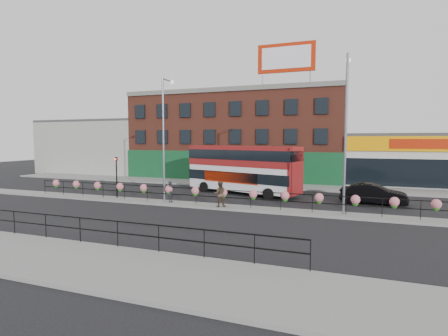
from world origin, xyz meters
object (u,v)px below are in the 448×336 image
(lamp_column_east, at_px, (346,120))
(lamp_column_west, at_px, (165,129))
(double_decker_bus, at_px, (243,165))
(pedestrian_a, at_px, (171,192))
(car, at_px, (373,194))
(pedestrian_b, at_px, (220,194))

(lamp_column_east, bearing_deg, lamp_column_west, 179.82)
(double_decker_bus, distance_m, lamp_column_east, 10.87)
(pedestrian_a, xyz_separation_m, lamp_column_west, (-0.58, 0.29, 4.56))
(double_decker_bus, bearing_deg, lamp_column_west, -124.07)
(car, distance_m, lamp_column_west, 15.85)
(pedestrian_b, relative_size, lamp_column_west, 0.19)
(car, xyz_separation_m, pedestrian_a, (-13.80, -4.99, 0.17))
(double_decker_bus, relative_size, lamp_column_east, 1.08)
(double_decker_bus, xyz_separation_m, pedestrian_a, (-3.50, -6.31, -1.62))
(double_decker_bus, height_order, pedestrian_b, double_decker_bus)
(car, xyz_separation_m, lamp_column_east, (-1.92, -4.74, 5.12))
(lamp_column_west, bearing_deg, pedestrian_a, -26.79)
(pedestrian_b, bearing_deg, pedestrian_a, -23.96)
(double_decker_bus, xyz_separation_m, lamp_column_west, (-4.07, -6.02, 2.94))
(car, relative_size, pedestrian_b, 2.68)
(pedestrian_b, bearing_deg, car, -169.69)
(pedestrian_a, xyz_separation_m, lamp_column_east, (11.88, 0.25, 4.96))
(lamp_column_west, distance_m, lamp_column_east, 12.47)
(car, distance_m, lamp_column_east, 7.24)
(double_decker_bus, distance_m, lamp_column_west, 7.84)
(pedestrian_b, distance_m, lamp_column_west, 6.40)
(car, height_order, pedestrian_b, pedestrian_b)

